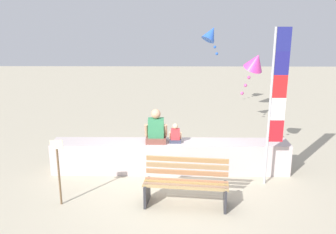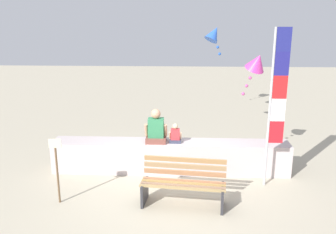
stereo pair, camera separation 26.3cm
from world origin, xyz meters
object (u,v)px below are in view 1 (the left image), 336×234
(person_child, at_px, (175,135))
(kite_magenta, at_px, (255,62))
(kite_blue, at_px, (211,34))
(flag_banner, at_px, (276,96))
(person_adult, at_px, (156,130))
(sign_post, at_px, (58,167))
(park_bench, at_px, (186,184))

(person_child, xyz_separation_m, kite_magenta, (1.91, 0.69, 1.61))
(kite_magenta, xyz_separation_m, kite_blue, (-0.89, 1.86, 0.57))
(flag_banner, bearing_deg, person_adult, 166.47)
(flag_banner, height_order, sign_post, flag_banner)
(park_bench, bearing_deg, person_child, 97.53)
(person_child, bearing_deg, sign_post, -145.07)
(kite_blue, distance_m, sign_post, 5.76)
(sign_post, bearing_deg, flag_banner, 12.62)
(kite_magenta, bearing_deg, sign_post, -151.45)
(kite_magenta, relative_size, kite_blue, 1.20)
(person_child, bearing_deg, kite_blue, 68.13)
(kite_blue, relative_size, sign_post, 0.64)
(person_child, xyz_separation_m, flag_banner, (2.08, -0.61, 1.05))
(park_bench, relative_size, kite_magenta, 1.64)
(kite_magenta, distance_m, kite_blue, 2.14)
(person_child, height_order, flag_banner, flag_banner)
(kite_blue, bearing_deg, person_adult, -119.99)
(person_adult, height_order, sign_post, person_adult)
(kite_magenta, bearing_deg, flag_banner, -82.56)
(person_adult, xyz_separation_m, kite_blue, (1.47, 2.55, 2.05))
(person_adult, relative_size, person_child, 1.75)
(kite_blue, xyz_separation_m, sign_post, (-3.28, -4.13, -2.31))
(person_adult, height_order, flag_banner, flag_banner)
(flag_banner, xyz_separation_m, sign_post, (-4.34, -0.97, -1.19))
(flag_banner, bearing_deg, park_bench, -154.29)
(park_bench, relative_size, person_child, 3.73)
(park_bench, relative_size, person_adult, 2.13)
(park_bench, height_order, sign_post, sign_post)
(park_bench, distance_m, kite_magenta, 3.50)
(sign_post, bearing_deg, kite_magenta, 28.55)
(person_adult, height_order, kite_blue, kite_blue)
(person_adult, distance_m, kite_blue, 3.58)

